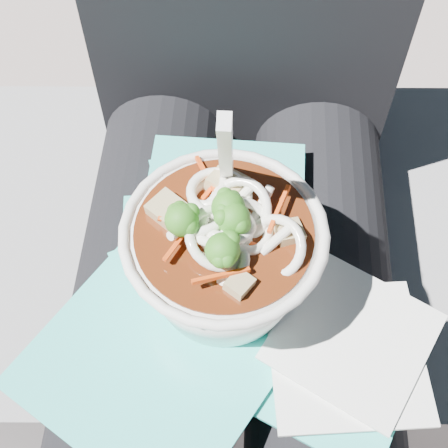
# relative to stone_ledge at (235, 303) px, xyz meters

# --- Properties ---
(ground) EXTENTS (20.00, 20.00, 0.00)m
(ground) POSITION_rel_stone_ledge_xyz_m (0.00, -0.15, -0.23)
(ground) COLOR slate
(ground) RESTS_ON ground
(stone_ledge) EXTENTS (1.02, 0.55, 0.46)m
(stone_ledge) POSITION_rel_stone_ledge_xyz_m (0.00, 0.00, 0.00)
(stone_ledge) COLOR slate
(stone_ledge) RESTS_ON ground
(lap) EXTENTS (0.34, 0.48, 0.15)m
(lap) POSITION_rel_stone_ledge_xyz_m (0.00, -0.15, 0.30)
(lap) COLOR black
(lap) RESTS_ON stone_ledge
(person_body) EXTENTS (0.34, 0.94, 1.00)m
(person_body) POSITION_rel_stone_ledge_xyz_m (0.00, -0.06, 0.33)
(person_body) COLOR black
(person_body) RESTS_ON ground
(plastic_bag) EXTENTS (0.37, 0.38, 0.02)m
(plastic_bag) POSITION_rel_stone_ledge_xyz_m (-0.02, -0.17, 0.39)
(plastic_bag) COLOR #2FC7BC
(plastic_bag) RESTS_ON lap
(napkins) EXTENTS (0.17, 0.17, 0.01)m
(napkins) POSITION_rel_stone_ledge_xyz_m (0.10, -0.23, 0.40)
(napkins) COLOR white
(napkins) RESTS_ON plastic_bag
(udon_bowl) EXTENTS (0.20, 0.20, 0.21)m
(udon_bowl) POSITION_rel_stone_ledge_xyz_m (-0.01, -0.17, 0.46)
(udon_bowl) COLOR white
(udon_bowl) RESTS_ON plastic_bag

